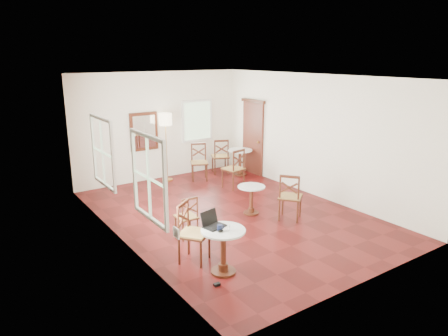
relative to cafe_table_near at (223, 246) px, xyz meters
name	(u,v)px	position (x,y,z in m)	size (l,w,h in m)	color
ground	(232,214)	(1.60, 2.02, -0.47)	(7.00, 7.00, 0.00)	#500E0D
room_shell	(222,129)	(1.54, 2.29, 1.42)	(5.02, 7.02, 3.01)	white
cafe_table_near	(223,246)	(0.00, 0.00, 0.00)	(0.71, 0.71, 0.75)	#492112
cafe_table_mid	(251,197)	(1.98, 1.82, -0.07)	(0.61, 0.61, 0.64)	#492112
cafe_table_back	(240,159)	(3.63, 4.48, 0.00)	(0.71, 0.71, 0.76)	#492112
chair_near_a	(187,217)	(0.20, 1.54, -0.05)	(0.40, 0.40, 0.84)	#492112
chair_near_b	(193,233)	(-0.20, 0.63, 0.05)	(0.67, 0.67, 1.04)	#492112
chair_mid_a	(234,169)	(2.75, 3.54, 0.06)	(0.57, 0.57, 1.06)	#492112
chair_mid_b	(290,197)	(2.46, 1.09, 0.04)	(0.66, 0.66, 1.03)	#492112
chair_back_a	(220,156)	(3.25, 4.94, 0.05)	(0.63, 0.63, 1.05)	#492112
chair_back_b	(199,162)	(2.39, 4.73, 0.04)	(0.63, 0.63, 1.03)	#492112
floor_lamp	(165,124)	(1.60, 5.17, 1.14)	(0.37, 0.37, 1.90)	#BF8C3F
laptop	(212,223)	(-0.07, 0.22, 0.35)	(0.40, 0.36, 0.25)	black
mouse	(220,231)	(-0.09, -0.05, 0.31)	(0.10, 0.06, 0.04)	black
navy_mug	(220,228)	(-0.06, 0.00, 0.34)	(0.13, 0.08, 0.10)	#101736
water_glass	(228,228)	(0.05, -0.07, 0.33)	(0.05, 0.05, 0.09)	white
power_adapter	(217,284)	(-0.31, -0.28, -0.45)	(0.10, 0.06, 0.04)	black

